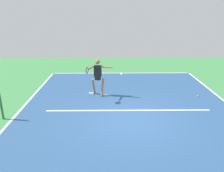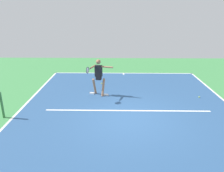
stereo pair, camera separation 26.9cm
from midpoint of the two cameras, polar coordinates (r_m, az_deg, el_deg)
The scene contains 10 objects.
ground_plane at distance 8.66m, azimuth 3.71°, elevation -8.37°, with size 22.83×22.83×0.00m, color #428E4C.
court_surface at distance 8.66m, azimuth 3.71°, elevation -8.36°, with size 9.21×13.11×0.00m, color #2D5484.
court_line_baseline_near at distance 14.73m, azimuth 1.86°, elevation 3.39°, with size 9.21×0.10×0.01m, color white.
court_line_sideline_right at distance 9.48m, azimuth -25.21°, elevation -7.74°, with size 0.10×13.11×0.01m, color white.
court_line_service at distance 9.29m, azimuth 3.39°, elevation -6.35°, with size 6.91×0.10×0.01m, color white.
court_line_centre_mark at distance 14.54m, azimuth 1.89°, elevation 3.18°, with size 0.10×0.30×0.01m, color white.
net_post at distance 9.42m, azimuth -27.60°, elevation -4.72°, with size 0.09×0.09×1.07m, color #38753D.
tennis_player at distance 10.59m, azimuth -4.49°, elevation 2.85°, with size 1.19×1.24×1.81m.
tennis_ball_by_baseline at distance 11.43m, azimuth 20.75°, elevation -2.44°, with size 0.07×0.07×0.07m, color #C6E53D.
tennis_ball_by_sideline at distance 12.51m, azimuth -3.74°, elevation 0.62°, with size 0.07×0.07×0.07m, color yellow.
Camera 1 is at (0.78, 7.66, 3.99)m, focal length 35.13 mm.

